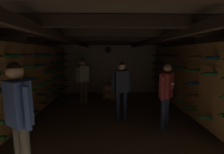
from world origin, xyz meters
name	(u,v)px	position (x,y,z in m)	size (l,w,h in m)	color
ground_plane	(112,123)	(0.00, 0.00, 0.00)	(8.40, 8.40, 0.00)	#7A6651
room_shell	(112,69)	(0.00, 0.27, 1.43)	(4.72, 6.52, 2.41)	beige
wine_crate_stack	(109,91)	(-0.06, 2.29, 0.30)	(0.52, 0.35, 0.60)	olive
display_bottle	(112,81)	(0.04, 2.28, 0.74)	(0.08, 0.08, 0.35)	black
person_host_center	(122,86)	(0.25, 0.17, 0.97)	(0.54, 0.26, 1.62)	#232D4C
person_guest_near_left	(19,112)	(-1.33, -1.80, 1.05)	(0.46, 0.38, 1.72)	#4C473D
person_guest_mid_right	(166,90)	(1.26, -0.33, 0.97)	(0.39, 0.46, 1.61)	#232D4C
person_guest_far_left	(83,77)	(-1.02, 1.74, 0.97)	(0.44, 0.44, 1.62)	brown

